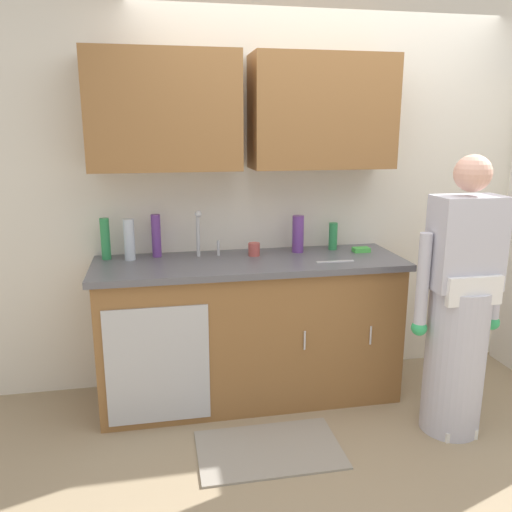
# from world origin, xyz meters

# --- Properties ---
(ground_plane) EXTENTS (9.00, 9.00, 0.00)m
(ground_plane) POSITION_xyz_m (0.00, 0.00, 0.00)
(ground_plane) COLOR #998466
(kitchen_wall_with_uppers) EXTENTS (4.80, 0.44, 2.70)m
(kitchen_wall_with_uppers) POSITION_xyz_m (-0.14, 0.99, 1.48)
(kitchen_wall_with_uppers) COLOR silver
(kitchen_wall_with_uppers) RESTS_ON ground
(counter_cabinet) EXTENTS (1.90, 0.62, 0.90)m
(counter_cabinet) POSITION_xyz_m (-0.55, 0.70, 0.45)
(counter_cabinet) COLOR brown
(counter_cabinet) RESTS_ON ground
(countertop) EXTENTS (1.96, 0.66, 0.04)m
(countertop) POSITION_xyz_m (-0.55, 0.70, 0.92)
(countertop) COLOR #595960
(countertop) RESTS_ON counter_cabinet
(sink) EXTENTS (0.50, 0.36, 0.35)m
(sink) POSITION_xyz_m (-0.82, 0.71, 0.93)
(sink) COLOR #B7BABF
(sink) RESTS_ON counter_cabinet
(person_at_sink) EXTENTS (0.55, 0.34, 1.62)m
(person_at_sink) POSITION_xyz_m (0.55, 0.07, 0.69)
(person_at_sink) COLOR white
(person_at_sink) RESTS_ON ground
(floor_mat) EXTENTS (0.80, 0.50, 0.01)m
(floor_mat) POSITION_xyz_m (-0.56, 0.05, 0.01)
(floor_mat) COLOR gray
(floor_mat) RESTS_ON ground
(bottle_dish_liquid) EXTENTS (0.07, 0.07, 0.26)m
(bottle_dish_liquid) POSITION_xyz_m (-1.29, 0.84, 1.07)
(bottle_dish_liquid) COLOR silver
(bottle_dish_liquid) RESTS_ON countertop
(bottle_water_tall) EXTENTS (0.06, 0.06, 0.26)m
(bottle_water_tall) POSITION_xyz_m (-1.44, 0.89, 1.07)
(bottle_water_tall) COLOR #2D8C4C
(bottle_water_tall) RESTS_ON countertop
(bottle_cleaner_spray) EXTENTS (0.08, 0.08, 0.25)m
(bottle_cleaner_spray) POSITION_xyz_m (-0.19, 0.85, 1.06)
(bottle_cleaner_spray) COLOR #66388C
(bottle_cleaner_spray) RESTS_ON countertop
(bottle_water_short) EXTENTS (0.06, 0.06, 0.28)m
(bottle_water_short) POSITION_xyz_m (-1.13, 0.90, 1.08)
(bottle_water_short) COLOR #66388C
(bottle_water_short) RESTS_ON countertop
(bottle_soap) EXTENTS (0.06, 0.06, 0.19)m
(bottle_soap) POSITION_xyz_m (0.06, 0.87, 1.03)
(bottle_soap) COLOR #2D8C4C
(bottle_soap) RESTS_ON countertop
(cup_by_sink) EXTENTS (0.08, 0.08, 0.08)m
(cup_by_sink) POSITION_xyz_m (-0.50, 0.80, 0.98)
(cup_by_sink) COLOR #B24C47
(cup_by_sink) RESTS_ON countertop
(knife_on_counter) EXTENTS (0.24, 0.03, 0.01)m
(knife_on_counter) POSITION_xyz_m (-0.03, 0.54, 0.94)
(knife_on_counter) COLOR silver
(knife_on_counter) RESTS_ON countertop
(sponge) EXTENTS (0.11, 0.07, 0.03)m
(sponge) POSITION_xyz_m (0.23, 0.77, 0.96)
(sponge) COLOR #4CBF4C
(sponge) RESTS_ON countertop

